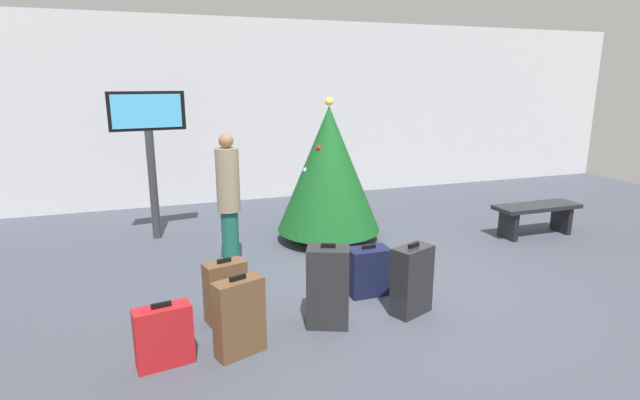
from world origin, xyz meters
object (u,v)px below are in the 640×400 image
flight_info_kiosk (149,135)px  traveller_0 (229,197)px  waiting_bench (536,213)px  suitcase_1 (164,336)px  suitcase_2 (226,291)px  suitcase_5 (368,271)px  suitcase_4 (328,287)px  suitcase_0 (239,317)px  holiday_tree (329,169)px  suitcase_3 (412,280)px

flight_info_kiosk → traveller_0: (0.86, -1.54, -0.64)m
waiting_bench → suitcase_1: size_ratio=2.41×
suitcase_2 → suitcase_5: size_ratio=1.13×
suitcase_2 → suitcase_4: 1.00m
flight_info_kiosk → suitcase_0: (0.61, -3.61, -1.20)m
holiday_tree → suitcase_3: holiday_tree is taller
holiday_tree → suitcase_0: (-1.79, -2.67, -0.72)m
suitcase_0 → suitcase_3: (1.76, 0.20, 0.01)m
suitcase_0 → suitcase_5: suitcase_0 is taller
holiday_tree → suitcase_3: size_ratio=2.80×
flight_info_kiosk → suitcase_2: 3.26m
waiting_bench → suitcase_5: size_ratio=2.37×
flight_info_kiosk → suitcase_1: (-0.01, -3.57, -1.28)m
suitcase_3 → suitcase_1: bearing=-176.2°
traveller_0 → suitcase_1: traveller_0 is taller
suitcase_3 → suitcase_2: bearing=165.7°
waiting_bench → suitcase_5: bearing=-161.7°
waiting_bench → suitcase_0: bearing=-159.1°
traveller_0 → suitcase_3: size_ratio=2.27×
suitcase_5 → holiday_tree: bearing=82.8°
flight_info_kiosk → holiday_tree: bearing=-21.3°
flight_info_kiosk → traveller_0: flight_info_kiosk is taller
suitcase_4 → holiday_tree: bearing=69.7°
suitcase_1 → suitcase_3: suitcase_3 is taller
traveller_0 → suitcase_1: (-0.87, -2.03, -0.64)m
suitcase_0 → suitcase_2: size_ratio=1.13×
flight_info_kiosk → suitcase_3: size_ratio=2.90×
holiday_tree → flight_info_kiosk: size_ratio=0.96×
holiday_tree → suitcase_2: holiday_tree is taller
holiday_tree → suitcase_1: 3.65m
suitcase_3 → suitcase_5: (-0.22, 0.56, -0.09)m
holiday_tree → traveller_0: 1.65m
flight_info_kiosk → suitcase_2: size_ratio=3.36×
suitcase_3 → holiday_tree: bearing=89.5°
suitcase_1 → suitcase_4: 1.52m
flight_info_kiosk → suitcase_4: size_ratio=2.62×
suitcase_3 → traveller_0: bearing=128.8°
flight_info_kiosk → suitcase_0: flight_info_kiosk is taller
suitcase_1 → suitcase_2: bearing=45.8°
suitcase_0 → suitcase_1: (-0.62, 0.04, -0.08)m
suitcase_3 → suitcase_4: suitcase_4 is taller
waiting_bench → suitcase_0: suitcase_0 is taller
suitcase_0 → suitcase_3: bearing=6.4°
flight_info_kiosk → traveller_0: 1.88m
suitcase_0 → suitcase_5: size_ratio=1.27×
suitcase_2 → traveller_0: bearing=79.0°
suitcase_1 → suitcase_2: size_ratio=0.87×
suitcase_1 → suitcase_2: suitcase_2 is taller
holiday_tree → suitcase_3: 2.57m
suitcase_1 → suitcase_5: suitcase_5 is taller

